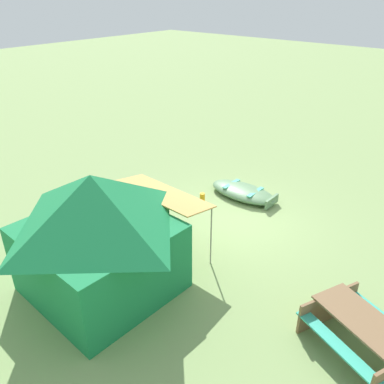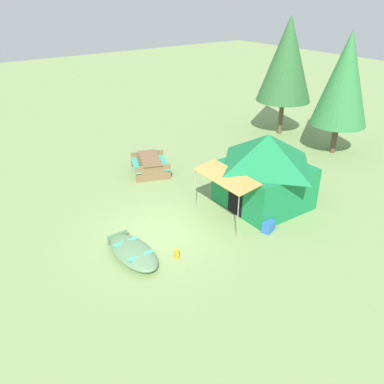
% 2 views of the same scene
% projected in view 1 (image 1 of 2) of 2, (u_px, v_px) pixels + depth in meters
% --- Properties ---
extents(ground_plane, '(80.00, 80.00, 0.00)m').
position_uv_depth(ground_plane, '(232.00, 222.00, 11.87)').
color(ground_plane, '#829E5E').
extents(beached_rowboat, '(2.34, 1.13, 0.38)m').
position_uv_depth(beached_rowboat, '(243.00, 192.00, 13.17)').
color(beached_rowboat, '#5E855A').
rests_on(beached_rowboat, ground_plane).
extents(canvas_cabin_tent, '(3.26, 4.08, 2.87)m').
position_uv_depth(canvas_cabin_tent, '(98.00, 233.00, 8.63)').
color(canvas_cabin_tent, '#1A7D44').
rests_on(canvas_cabin_tent, ground_plane).
extents(picnic_table, '(2.38, 2.16, 0.75)m').
position_uv_depth(picnic_table, '(363.00, 331.00, 7.50)').
color(picnic_table, brown).
rests_on(picnic_table, ground_plane).
extents(cooler_box, '(0.44, 0.58, 0.40)m').
position_uv_depth(cooler_box, '(105.00, 234.00, 10.95)').
color(cooler_box, blue).
rests_on(cooler_box, ground_plane).
extents(fuel_can, '(0.23, 0.23, 0.28)m').
position_uv_depth(fuel_can, '(202.00, 197.00, 12.94)').
color(fuel_can, orange).
rests_on(fuel_can, ground_plane).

